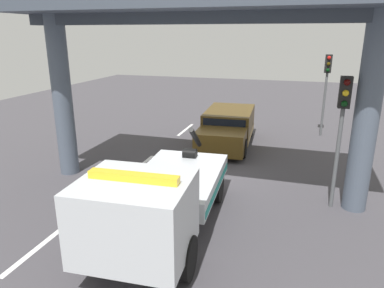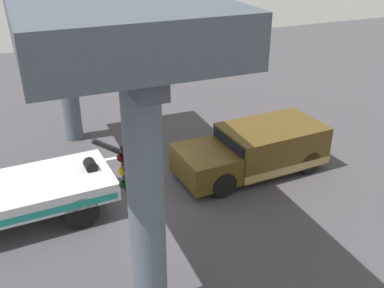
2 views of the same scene
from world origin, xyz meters
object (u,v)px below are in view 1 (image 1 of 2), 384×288
at_px(tow_truck_white, 158,200).
at_px(towed_van_green, 228,128).
at_px(traffic_light_near, 327,77).
at_px(traffic_light_far, 342,114).

distance_m(tow_truck_white, towed_van_green, 9.01).
height_order(tow_truck_white, traffic_light_near, traffic_light_near).
bearing_deg(traffic_light_far, towed_van_green, -141.58).
bearing_deg(towed_van_green, tow_truck_white, 0.31).
height_order(tow_truck_white, towed_van_green, tow_truck_white).
distance_m(towed_van_green, traffic_light_far, 7.48).
xyz_separation_m(traffic_light_near, traffic_light_far, (8.50, 0.00, -0.10)).
distance_m(traffic_light_near, traffic_light_far, 8.50).
relative_size(tow_truck_white, traffic_light_far, 1.81).
bearing_deg(traffic_light_near, tow_truck_white, -20.28).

